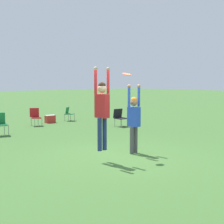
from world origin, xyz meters
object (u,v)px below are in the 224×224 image
Objects in this scene: camping_chair_4 at (0,122)px; camping_chair_0 at (35,116)px; cooler_box at (50,119)px; person_defending at (134,117)px; frisbee at (127,74)px; camping_chair_2 at (120,116)px; camping_chair_1 at (69,113)px; person_jumping at (102,106)px.

camping_chair_0 is at bearing -125.18° from camping_chair_4.
cooler_box is (3.47, 2.07, -0.34)m from camping_chair_4.
person_defending is 1.38m from frisbee.
camping_chair_2 is at bearing -172.09° from camping_chair_4.
cooler_box is (-1.20, -0.07, -0.25)m from camping_chair_1.
camping_chair_0 is (0.51, 7.34, -0.60)m from person_defending.
frisbee is at bearing -76.40° from person_defending.
camping_chair_4 is (-5.37, 1.30, 0.05)m from camping_chair_2.
person_defending is at bearing -90.00° from person_jumping.
person_defending is 5.73m from camping_chair_2.
camping_chair_4 is at bearing -11.48° from camping_chair_2.
frisbee reaches higher than camping_chair_0.
camping_chair_4 reaches higher than cooler_box.
person_jumping reaches higher than camping_chair_1.
camping_chair_1 is at bearing 67.90° from frisbee.
person_defending reaches higher than camping_chair_2.
person_jumping is 8.94× the size of frisbee.
cooler_box is (1.11, 0.52, -0.30)m from camping_chair_0.
person_jumping is 2.55× the size of camping_chair_0.
person_jumping reaches higher than person_defending.
person_defending is at bearing 31.16° from camping_chair_1.
camping_chair_2 is at bearing 49.46° from frisbee.
camping_chair_4 is at bearing 62.25° from camping_chair_0.
person_jumping reaches higher than camping_chair_0.
camping_chair_0 reaches higher than cooler_box.
frisbee is 0.27× the size of camping_chair_4.
person_jumping reaches higher than cooler_box.
frisbee is 0.30× the size of camping_chair_2.
camping_chair_0 is at bearing -41.38° from camping_chair_2.
frisbee is at bearing 111.52° from camping_chair_0.
person_defending reaches higher than camping_chair_1.
camping_chair_1 is at bearing -133.87° from camping_chair_4.
cooler_box is at bearing -27.24° from person_jumping.
camping_chair_0 reaches higher than camping_chair_2.
person_jumping reaches higher than camping_chair_2.
person_defending is 2.27× the size of camping_chair_4.
camping_chair_4 reaches higher than camping_chair_1.
person_defending reaches higher than camping_chair_4.
camping_chair_4 is at bearing -169.04° from person_defending.
person_jumping reaches higher than camping_chair_4.
person_defending is 8.07m from cooler_box.
camping_chair_4 is at bearing -149.20° from cooler_box.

